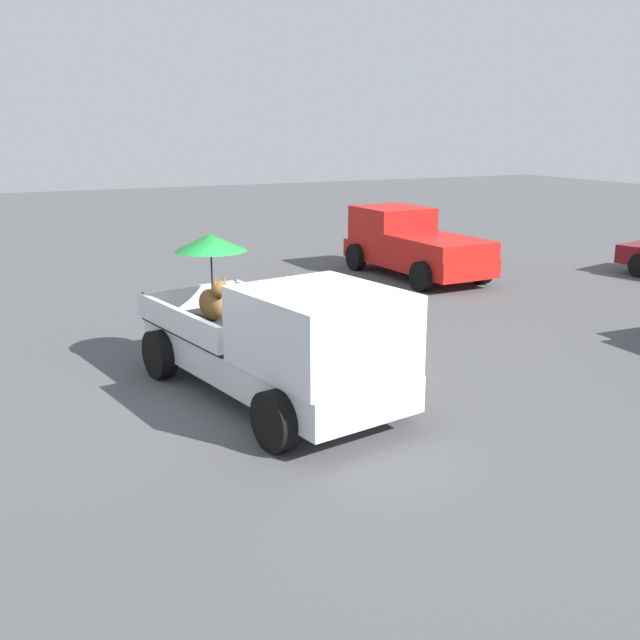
# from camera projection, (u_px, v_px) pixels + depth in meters

# --- Properties ---
(ground_plane) EXTENTS (80.00, 80.00, 0.00)m
(ground_plane) POSITION_uv_depth(u_px,v_px,m) (268.00, 395.00, 11.41)
(ground_plane) COLOR #4C4C4F
(pickup_truck_main) EXTENTS (5.30, 2.97, 2.30)m
(pickup_truck_main) POSITION_uv_depth(u_px,v_px,m) (282.00, 341.00, 10.84)
(pickup_truck_main) COLOR black
(pickup_truck_main) RESTS_ON ground
(pickup_truck_red) EXTENTS (4.87, 2.33, 1.80)m
(pickup_truck_red) POSITION_uv_depth(u_px,v_px,m) (412.00, 244.00, 20.34)
(pickup_truck_red) COLOR black
(pickup_truck_red) RESTS_ON ground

